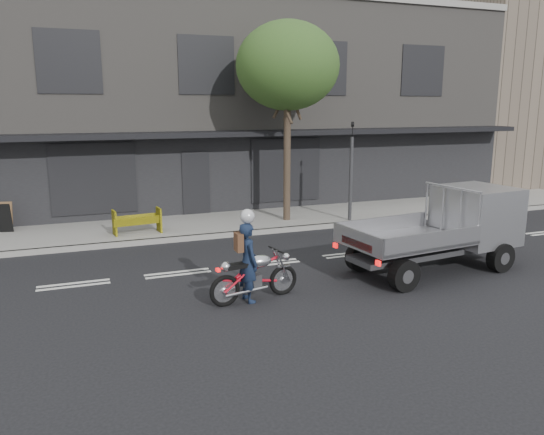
% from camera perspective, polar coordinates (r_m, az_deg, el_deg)
% --- Properties ---
extents(ground, '(80.00, 80.00, 0.00)m').
position_cam_1_polar(ground, '(13.88, -0.29, -4.96)').
color(ground, black).
rests_on(ground, ground).
extents(sidewalk, '(32.00, 3.20, 0.15)m').
position_cam_1_polar(sidewalk, '(18.19, -5.44, -0.65)').
color(sidewalk, gray).
rests_on(sidewalk, ground).
extents(kerb, '(32.00, 0.20, 0.15)m').
position_cam_1_polar(kerb, '(16.70, -3.99, -1.78)').
color(kerb, gray).
rests_on(kerb, ground).
extents(building_main, '(26.00, 10.00, 8.00)m').
position_cam_1_polar(building_main, '(24.19, -9.85, 11.76)').
color(building_main, slate).
rests_on(building_main, ground).
extents(building_neighbour, '(14.00, 10.00, 10.00)m').
position_cam_1_polar(building_neighbour, '(34.21, 26.05, 12.46)').
color(building_neighbour, brown).
rests_on(building_neighbour, ground).
extents(street_tree, '(3.40, 3.40, 6.74)m').
position_cam_1_polar(street_tree, '(18.02, 1.69, 15.93)').
color(street_tree, '#382B21').
rests_on(street_tree, ground).
extents(traffic_light_pole, '(0.12, 0.12, 3.50)m').
position_cam_1_polar(traffic_light_pole, '(18.24, 8.48, 4.34)').
color(traffic_light_pole, '#2D2D30').
rests_on(traffic_light_pole, ground).
extents(motorcycle, '(2.06, 0.60, 1.07)m').
position_cam_1_polar(motorcycle, '(11.22, -1.87, -6.21)').
color(motorcycle, black).
rests_on(motorcycle, ground).
extents(rider, '(0.50, 0.67, 1.69)m').
position_cam_1_polar(rider, '(11.08, -2.62, -4.84)').
color(rider, '#142039').
rests_on(rider, ground).
extents(flatbed_ute, '(4.73, 2.34, 2.11)m').
position_cam_1_polar(flatbed_ute, '(14.26, 19.93, -0.24)').
color(flatbed_ute, black).
rests_on(flatbed_ute, ground).
extents(construction_barrier, '(1.50, 0.75, 0.81)m').
position_cam_1_polar(construction_barrier, '(16.64, -14.23, -0.49)').
color(construction_barrier, yellow).
rests_on(construction_barrier, sidewalk).
extents(sandwich_board, '(0.65, 0.51, 0.92)m').
position_cam_1_polar(sandwich_board, '(18.42, -27.08, -0.07)').
color(sandwich_board, black).
rests_on(sandwich_board, sidewalk).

